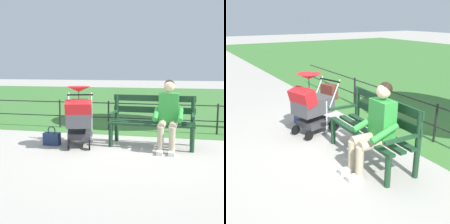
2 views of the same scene
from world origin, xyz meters
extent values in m
plane|color=#ADA89E|center=(0.00, 0.00, 0.00)|extent=(60.00, 60.00, 0.00)
cube|color=#193D23|center=(-0.54, -0.18, 0.45)|extent=(1.60, 0.15, 0.04)
cube|color=#193D23|center=(-0.54, 0.00, 0.45)|extent=(1.60, 0.15, 0.04)
cube|color=#193D23|center=(-0.53, 0.18, 0.45)|extent=(1.60, 0.15, 0.04)
cube|color=#193D23|center=(-0.55, -0.28, 0.67)|extent=(1.60, 0.09, 0.12)
cube|color=#193D23|center=(-0.55, -0.28, 0.90)|extent=(1.60, 0.09, 0.12)
cylinder|color=#193D23|center=(-1.28, 0.22, 0.23)|extent=(0.08, 0.08, 0.45)
cylinder|color=#193D23|center=(-1.30, -0.26, 0.47)|extent=(0.08, 0.08, 0.95)
cube|color=#193D23|center=(-1.29, 0.02, 0.63)|extent=(0.07, 0.56, 0.04)
cylinder|color=#193D23|center=(0.22, 0.18, 0.23)|extent=(0.08, 0.08, 0.45)
cylinder|color=#193D23|center=(0.20, -0.30, 0.47)|extent=(0.08, 0.08, 0.95)
cube|color=#193D23|center=(0.21, -0.02, 0.63)|extent=(0.07, 0.56, 0.04)
cylinder|color=tan|center=(-0.94, 0.22, 0.47)|extent=(0.15, 0.40, 0.14)
cylinder|color=tan|center=(-0.74, 0.22, 0.47)|extent=(0.15, 0.40, 0.14)
cylinder|color=tan|center=(-0.93, 0.42, 0.24)|extent=(0.11, 0.11, 0.47)
cylinder|color=tan|center=(-0.73, 0.42, 0.24)|extent=(0.11, 0.11, 0.47)
cube|color=silver|center=(-0.93, 0.50, 0.04)|extent=(0.11, 0.22, 0.07)
cube|color=silver|center=(-0.73, 0.50, 0.04)|extent=(0.11, 0.22, 0.07)
cube|color=green|center=(-0.85, 0.00, 0.75)|extent=(0.37, 0.23, 0.56)
cylinder|color=green|center=(-1.06, 0.13, 0.65)|extent=(0.10, 0.43, 0.23)
cylinder|color=green|center=(-0.62, 0.11, 0.65)|extent=(0.10, 0.43, 0.23)
sphere|color=beige|center=(-0.85, 0.00, 1.15)|extent=(0.20, 0.20, 0.20)
sphere|color=black|center=(-0.85, -0.03, 1.18)|extent=(0.19, 0.19, 0.19)
cylinder|color=black|center=(0.68, -0.11, 0.14)|extent=(0.11, 0.28, 0.28)
cylinder|color=black|center=(1.12, 0.02, 0.14)|extent=(0.11, 0.28, 0.28)
cylinder|color=black|center=(0.55, 0.48, 0.09)|extent=(0.08, 0.18, 0.18)
cylinder|color=black|center=(0.91, 0.59, 0.09)|extent=(0.08, 0.18, 0.18)
cube|color=#38383D|center=(0.81, 0.24, 0.22)|extent=(0.55, 0.62, 0.12)
cylinder|color=silver|center=(0.62, 0.08, 0.33)|extent=(0.03, 0.03, 0.65)
cylinder|color=silver|center=(1.06, 0.21, 0.33)|extent=(0.03, 0.03, 0.65)
cube|color=#47474C|center=(0.81, 0.26, 0.55)|extent=(0.63, 0.78, 0.28)
cube|color=red|center=(0.74, 0.49, 0.75)|extent=(0.55, 0.43, 0.33)
cylinder|color=black|center=(0.93, -0.16, 0.95)|extent=(0.51, 0.17, 0.03)
cylinder|color=silver|center=(0.68, -0.13, 0.75)|extent=(0.11, 0.29, 0.49)
cylinder|color=silver|center=(1.12, 0.00, 0.75)|extent=(0.11, 0.29, 0.49)
cone|color=red|center=(0.79, 0.34, 1.10)|extent=(0.55, 0.55, 0.10)
cylinder|color=black|center=(0.79, 0.34, 0.92)|extent=(0.01, 0.01, 0.30)
cube|color=brown|center=(0.93, -0.14, 0.73)|extent=(0.35, 0.24, 0.28)
cube|color=navy|center=(1.37, 0.30, 0.12)|extent=(0.32, 0.14, 0.24)
torus|color=navy|center=(1.37, 0.30, 0.29)|extent=(0.16, 0.02, 0.16)
cylinder|color=black|center=(-0.63, -1.37, 0.35)|extent=(0.04, 0.04, 0.70)
cylinder|color=black|center=(0.63, -1.37, 0.35)|extent=(0.04, 0.04, 0.70)
cylinder|color=black|center=(1.88, -1.37, 0.35)|extent=(0.04, 0.04, 0.70)
cylinder|color=black|center=(0.00, -1.37, 0.65)|extent=(8.78, 0.02, 0.02)
cylinder|color=black|center=(0.00, -1.37, 0.30)|extent=(8.78, 0.02, 0.02)
camera|label=1|loc=(-1.03, 5.61, 1.49)|focal=48.22mm
camera|label=2|loc=(-3.69, 2.38, 2.10)|focal=45.33mm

